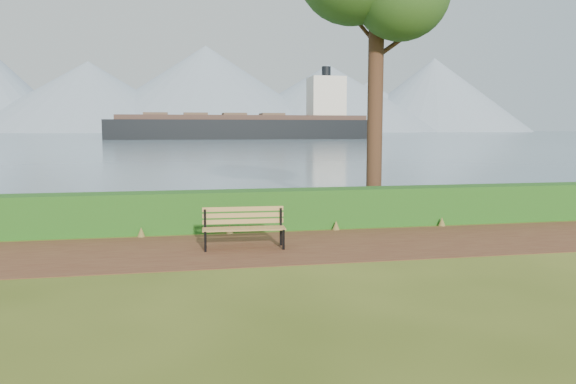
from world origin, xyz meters
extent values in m
plane|color=#3F5017|center=(0.00, 0.00, 0.00)|extent=(140.00, 140.00, 0.00)
cube|color=#54291D|center=(0.00, 0.30, 0.01)|extent=(40.00, 3.40, 0.01)
cube|color=#1C4915|center=(0.00, 2.60, 0.50)|extent=(32.00, 0.85, 1.00)
cube|color=slate|center=(0.00, 260.00, 0.01)|extent=(700.00, 510.00, 0.00)
cone|color=#7E92A8|center=(-60.00, 395.00, 24.00)|extent=(160.00, 160.00, 48.00)
cone|color=#7E92A8|center=(20.00, 405.00, 31.00)|extent=(190.00, 190.00, 62.00)
cone|color=#7E92A8|center=(110.00, 400.00, 25.00)|extent=(170.00, 170.00, 50.00)
cone|color=#7E92A8|center=(200.00, 410.00, 29.00)|extent=(150.00, 150.00, 58.00)
cone|color=#7E92A8|center=(-10.00, 430.00, 17.50)|extent=(120.00, 120.00, 35.00)
cone|color=#7E92A8|center=(150.00, 425.00, 20.00)|extent=(130.00, 130.00, 40.00)
cube|color=black|center=(-1.79, 0.10, 0.22)|extent=(0.05, 0.06, 0.44)
cube|color=black|center=(-1.76, 0.53, 0.42)|extent=(0.05, 0.06, 0.84)
cube|color=black|center=(-1.78, 0.31, 0.41)|extent=(0.08, 0.51, 0.05)
cube|color=black|center=(-0.15, 0.01, 0.22)|extent=(0.05, 0.06, 0.44)
cube|color=black|center=(-0.12, 0.44, 0.42)|extent=(0.05, 0.06, 0.84)
cube|color=black|center=(-0.14, 0.23, 0.41)|extent=(0.08, 0.51, 0.05)
cube|color=olive|center=(-0.97, 0.08, 0.44)|extent=(1.76, 0.18, 0.03)
cube|color=olive|center=(-0.96, 0.21, 0.44)|extent=(1.76, 0.18, 0.03)
cube|color=olive|center=(-0.95, 0.33, 0.44)|extent=(1.76, 0.18, 0.03)
cube|color=olive|center=(-0.95, 0.46, 0.44)|extent=(1.76, 0.18, 0.03)
cube|color=olive|center=(-0.94, 0.51, 0.56)|extent=(1.76, 0.13, 0.10)
cube|color=olive|center=(-0.94, 0.51, 0.69)|extent=(1.76, 0.13, 0.10)
cube|color=olive|center=(-0.94, 0.51, 0.83)|extent=(1.76, 0.13, 0.10)
cylinder|color=#3E2419|center=(3.43, 4.36, 4.08)|extent=(0.45, 0.45, 8.16)
cylinder|color=#3E2419|center=(3.94, 4.36, 4.99)|extent=(1.19, 0.14, 0.89)
cylinder|color=#3E2419|center=(2.98, 4.48, 5.55)|extent=(0.92, 0.43, 0.82)
cube|color=black|center=(13.67, 124.16, 1.38)|extent=(64.38, 10.44, 6.43)
cube|color=#453129|center=(13.67, 124.16, 5.15)|extent=(59.23, 9.41, 1.10)
cube|color=silver|center=(34.25, 124.27, 10.11)|extent=(8.31, 7.62, 10.11)
cylinder|color=black|center=(34.25, 124.27, 16.09)|extent=(2.21, 2.21, 3.22)
cube|color=brown|center=(-6.91, 124.05, 5.89)|extent=(5.55, 6.09, 0.74)
cube|color=brown|center=(2.28, 124.10, 5.89)|extent=(5.55, 6.09, 0.74)
cube|color=brown|center=(11.47, 124.15, 5.89)|extent=(5.55, 6.09, 0.74)
cube|color=brown|center=(20.65, 124.20, 5.89)|extent=(5.55, 6.09, 0.74)
camera|label=1|loc=(-2.34, -11.49, 2.57)|focal=35.00mm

